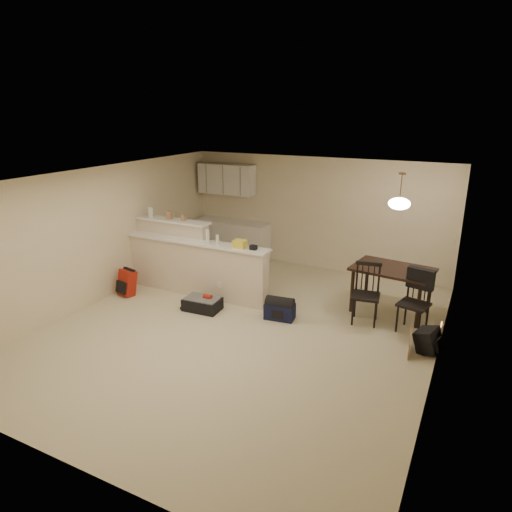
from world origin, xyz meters
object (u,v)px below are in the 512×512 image
Objects in this scene: pendant_lamp at (399,203)px; dining_chair_far at (414,303)px; navy_duffel at (280,311)px; black_daypack at (428,340)px; dining_chair_near at (366,294)px; suitcase at (202,304)px; dining_table at (392,273)px; red_backpack at (127,283)px.

dining_chair_far is at bearing -52.01° from pendant_lamp.
navy_duffel is 2.44m from black_daypack.
dining_chair_near reaches higher than suitcase.
dining_table is 1.50m from black_daypack.
black_daypack is at bearing -47.79° from dining_table.
red_backpack is (-4.75, -1.50, -0.49)m from dining_table.
red_backpack is 0.98× the size of navy_duffel.
red_backpack is 1.28× the size of black_daypack.
dining_table is 2.09m from navy_duffel.
dining_table is at bearing 55.01° from dining_chair_near.
black_daypack is at bearing -55.11° from pendant_lamp.
pendant_lamp is 1.24× the size of red_backpack.
suitcase is 1.30× the size of red_backpack.
dining_chair_near is 2.90m from suitcase.
dining_chair_far is 2.02× the size of navy_duffel.
suitcase is 1.67× the size of black_daypack.
pendant_lamp is 0.95× the size of suitcase.
red_backpack is (-5.23, -0.89, -0.26)m from dining_chair_far.
pendant_lamp is 1.22× the size of navy_duffel.
dining_table is 2.89× the size of red_backpack.
dining_table is 1.41× the size of dining_chair_far.
navy_duffel is at bearing -137.89° from dining_table.
dining_chair_near reaches higher than dining_table.
navy_duffel is at bearing 19.73° from red_backpack.
pendant_lamp reaches higher than red_backpack.
suitcase is (-2.75, -0.82, -0.41)m from dining_chair_near.
dining_table reaches higher than black_daypack.
navy_duffel is (-1.65, -1.14, -0.60)m from dining_table.
dining_chair_near is at bearing 24.41° from red_backpack.
red_backpack is at bearing -157.03° from dining_chair_far.
red_backpack is 3.13m from navy_duffel.
suitcase is at bearing -147.42° from dining_table.
red_backpack is at bearing 179.63° from navy_duffel.
red_backpack is at bearing 108.12° from black_daypack.
suitcase is at bearing 15.26° from red_backpack.
dining_table is 2.22× the size of suitcase.
navy_duffel is (-1.35, -0.53, -0.38)m from dining_chair_near.
dining_chair_near reaches higher than dining_chair_far.
pendant_lamp reaches higher than suitcase.
suitcase is at bearing -154.73° from pendant_lamp.
pendant_lamp reaches higher than dining_table.
suitcase is 3.86m from black_daypack.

